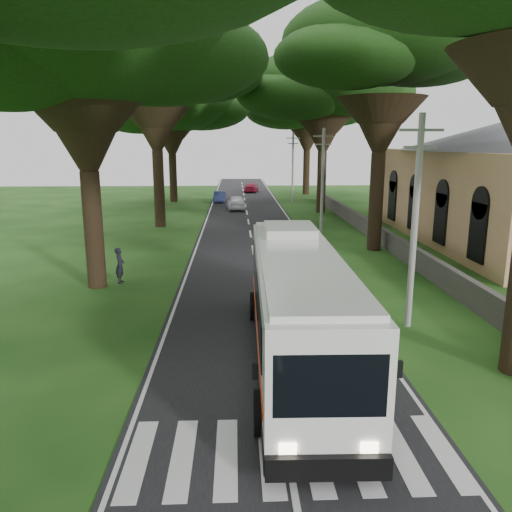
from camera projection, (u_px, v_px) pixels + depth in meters
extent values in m
plane|color=#184212|center=(280.00, 410.00, 13.32)|extent=(140.00, 140.00, 0.00)
cube|color=black|center=(251.00, 236.00, 37.66)|extent=(8.00, 120.00, 0.04)
cube|color=silver|center=(288.00, 456.00, 11.37)|extent=(8.00, 3.00, 0.01)
cube|color=#383533|center=(373.00, 230.00, 36.92)|extent=(0.35, 50.00, 1.20)
cube|color=tan|center=(510.00, 197.00, 34.75)|extent=(12.00, 22.00, 6.40)
cylinder|color=gray|center=(415.00, 224.00, 18.49)|extent=(0.24, 0.24, 8.00)
cube|color=gray|center=(421.00, 130.00, 17.73)|extent=(1.60, 0.10, 0.10)
cube|color=gray|center=(420.00, 147.00, 17.86)|extent=(1.20, 0.10, 0.10)
cylinder|color=gray|center=(322.00, 182.00, 37.97)|extent=(0.24, 0.24, 8.00)
cube|color=gray|center=(324.00, 136.00, 37.21)|extent=(1.60, 0.10, 0.10)
cube|color=gray|center=(324.00, 144.00, 37.34)|extent=(1.20, 0.10, 0.10)
cylinder|color=gray|center=(293.00, 168.00, 57.44)|extent=(0.24, 0.24, 8.00)
cube|color=gray|center=(293.00, 138.00, 56.68)|extent=(1.60, 0.10, 0.10)
cube|color=gray|center=(293.00, 143.00, 56.82)|extent=(1.20, 0.10, 0.10)
cylinder|color=black|center=(94.00, 230.00, 24.05)|extent=(0.90, 0.90, 5.63)
cone|color=black|center=(86.00, 130.00, 23.00)|extent=(3.20, 3.20, 3.80)
ellipsoid|color=black|center=(79.00, 37.00, 22.11)|extent=(14.25, 14.25, 5.99)
cylinder|color=black|center=(159.00, 189.00, 41.53)|extent=(0.90, 0.90, 6.31)
cone|color=black|center=(156.00, 126.00, 40.40)|extent=(3.20, 3.20, 3.80)
ellipsoid|color=black|center=(154.00, 63.00, 39.32)|extent=(14.61, 14.61, 6.14)
cylinder|color=black|center=(173.00, 178.00, 59.10)|extent=(0.90, 0.90, 5.52)
cone|color=black|center=(172.00, 138.00, 58.06)|extent=(3.20, 3.20, 3.80)
ellipsoid|color=black|center=(170.00, 104.00, 57.20)|extent=(15.15, 15.15, 6.36)
cylinder|color=black|center=(376.00, 202.00, 32.41)|extent=(0.90, 0.90, 6.31)
cone|color=black|center=(380.00, 122.00, 31.28)|extent=(3.20, 3.20, 3.80)
ellipsoid|color=black|center=(385.00, 40.00, 30.21)|extent=(12.53, 12.53, 5.26)
cylinder|color=black|center=(321.00, 182.00, 49.95)|extent=(0.90, 0.90, 6.02)
cone|color=black|center=(323.00, 132.00, 48.86)|extent=(3.20, 3.20, 3.80)
ellipsoid|color=black|center=(324.00, 84.00, 47.86)|extent=(15.41, 15.41, 6.47)
cylinder|color=black|center=(306.00, 173.00, 67.55)|extent=(0.90, 0.90, 5.81)
cone|color=black|center=(307.00, 136.00, 66.47)|extent=(3.20, 3.20, 3.80)
ellipsoid|color=black|center=(308.00, 103.00, 65.53)|extent=(14.99, 14.99, 6.30)
cube|color=white|center=(297.00, 303.00, 15.85)|extent=(2.81, 12.42, 3.04)
cube|color=black|center=(297.00, 287.00, 16.05)|extent=(2.83, 10.15, 1.13)
cube|color=black|center=(297.00, 346.00, 16.18)|extent=(2.85, 12.46, 0.36)
cube|color=#B6300C|center=(297.00, 324.00, 16.01)|extent=(2.83, 11.18, 0.19)
cube|color=white|center=(298.00, 255.00, 15.50)|extent=(2.59, 11.80, 0.19)
cylinder|color=black|center=(261.00, 412.00, 12.12)|extent=(0.38, 1.14, 1.13)
cylinder|color=black|center=(366.00, 411.00, 12.18)|extent=(0.38, 1.14, 1.13)
cylinder|color=black|center=(255.00, 306.00, 19.96)|extent=(0.38, 1.14, 1.13)
cylinder|color=black|center=(319.00, 306.00, 20.01)|extent=(0.38, 1.14, 1.13)
imported|color=#BCBBC1|center=(236.00, 202.00, 52.29)|extent=(2.13, 4.54, 1.50)
imported|color=navy|center=(220.00, 197.00, 58.86)|extent=(1.44, 3.88, 1.27)
imported|color=maroon|center=(251.00, 187.00, 70.80)|extent=(2.33, 4.52, 1.25)
imported|color=black|center=(120.00, 265.00, 25.13)|extent=(0.44, 0.66, 1.81)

